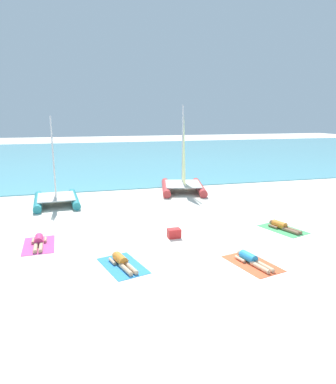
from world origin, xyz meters
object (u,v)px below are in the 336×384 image
sailboat_red (183,179)px  towel_leftmost (39,245)px  sunbather_center_left (122,261)px  towel_rightmost (283,229)px  sailboat_teal (56,192)px  sunbather_leftmost (39,241)px  cooler_box (174,233)px  sunbather_center_right (251,259)px  towel_center_left (123,266)px  sunbather_rightmost (282,226)px  towel_center_right (252,264)px

sailboat_red → towel_leftmost: 10.93m
sunbather_center_left → towel_rightmost: sunbather_center_left is taller
sailboat_teal → sunbather_leftmost: sailboat_teal is taller
towel_rightmost → cooler_box: cooler_box is taller
sailboat_red → sunbather_center_right: (-1.15, -10.93, -0.66)m
towel_center_left → cooler_box: bearing=41.9°
cooler_box → towel_rightmost: bearing=-3.3°
sunbather_center_right → cooler_box: (-1.76, 2.96, 0.05)m
sunbather_center_left → towel_rightmost: 7.27m
towel_leftmost → sunbather_rightmost: (9.78, -0.73, 0.13)m
towel_center_left → towel_rightmost: 7.27m
towel_leftmost → towel_center_left: size_ratio=1.00×
sailboat_teal → sunbather_center_left: size_ratio=3.02×
towel_center_right → cooler_box: cooler_box is taller
sailboat_teal → sunbather_center_left: 9.00m
sunbather_center_left → cooler_box: 3.09m
towel_center_left → towel_rightmost: same height
sailboat_teal → towel_center_left: sailboat_teal is taller
sailboat_red → sailboat_teal: sailboat_red is taller
sunbather_rightmost → sailboat_teal: bearing=126.9°
towel_center_right → towel_leftmost: bearing=152.6°
sunbather_center_left → cooler_box: (2.34, 2.02, 0.05)m
sunbather_leftmost → sunbather_center_right: (6.83, -3.56, 0.00)m
sailboat_red → sunbather_leftmost: 10.88m
towel_leftmost → sailboat_red: bearing=43.0°
cooler_box → sunbather_leftmost: bearing=173.3°
towel_leftmost → sunbather_center_right: 7.67m
sailboat_red → sunbather_center_right: 11.01m
sunbather_center_left → sailboat_red: bearing=46.9°
sailboat_red → towel_center_right: sailboat_red is taller
sailboat_teal → towel_center_right: bearing=-60.1°
sailboat_red → towel_leftmost: (-7.98, -7.44, -0.79)m
sailboat_red → towel_rightmost: bearing=-64.3°
sailboat_red → cooler_box: sailboat_red is taller
towel_center_right → sunbather_rightmost: size_ratio=1.23×
cooler_box → towel_center_left: bearing=-138.1°
towel_center_left → sunbather_rightmost: size_ratio=1.23×
sunbather_leftmost → towel_center_right: bearing=-30.2°
sailboat_teal → towel_rightmost: bearing=-40.1°
sailboat_red → cooler_box: (-2.90, -7.96, -0.61)m
cooler_box → sailboat_red: bearing=70.0°
sailboat_teal → sunbather_rightmost: (9.39, -6.86, -0.57)m
sunbather_center_left → sunbather_center_right: bearing=-28.4°
towel_rightmost → sunbather_rightmost: 0.14m
sailboat_red → sailboat_teal: bearing=-157.0°
towel_leftmost → sunbather_leftmost: size_ratio=1.21×
sunbather_leftmost → sunbather_center_left: same height
towel_center_right → sailboat_teal: bearing=123.7°
sailboat_red → sailboat_teal: size_ratio=1.14×
sailboat_teal → sunbather_rightmost: bearing=-39.9°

